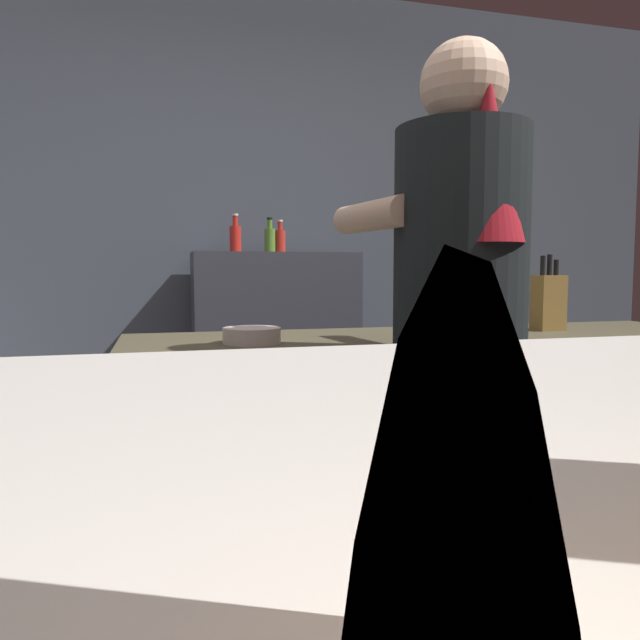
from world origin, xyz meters
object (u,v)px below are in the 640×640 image
object	(u,v)px
knife_block	(548,301)
bottle_olive_oil	(270,239)
chefs_knife	(476,334)
bartender	(460,322)
bottle_soy	(280,240)
pint_glass_far	(557,153)
mixing_bowl	(252,335)
bottle_vinegar	(235,238)

from	to	relation	value
knife_block	bottle_olive_oil	bearing A→B (deg)	120.25
chefs_knife	bottle_olive_oil	bearing A→B (deg)	95.80
bartender	chefs_knife	size ratio (longest dim) A/B	6.97
knife_block	bartender	bearing A→B (deg)	-141.87
knife_block	chefs_knife	bearing A→B (deg)	-166.91
knife_block	bottle_soy	size ratio (longest dim) A/B	1.51
bottle_olive_oil	bottle_soy	world-z (taller)	bottle_olive_oil
bartender	pint_glass_far	xyz separation A→B (m)	(-0.71, -1.33, 0.14)
bottle_soy	chefs_knife	bearing A→B (deg)	-75.40
knife_block	pint_glass_far	bearing A→B (deg)	-126.16
knife_block	chefs_knife	size ratio (longest dim) A/B	1.14
mixing_bowl	bottle_olive_oil	bearing A→B (deg)	77.57
chefs_knife	bottle_olive_oil	xyz separation A→B (m)	(-0.45, 1.42, 0.38)
bartender	knife_block	bearing A→B (deg)	-60.68
chefs_knife	pint_glass_far	size ratio (longest dim) A/B	1.59
pint_glass_far	bottle_vinegar	xyz separation A→B (m)	(0.36, 3.20, 0.17)
chefs_knife	pint_glass_far	world-z (taller)	pint_glass_far
pint_glass_far	bottle_soy	distance (m)	3.25
chefs_knife	bottle_soy	bearing A→B (deg)	92.94
knife_block	mixing_bowl	bearing A→B (deg)	-174.15
knife_block	bottle_vinegar	bearing A→B (deg)	124.54
knife_block	mixing_bowl	size ratio (longest dim) A/B	1.59
bottle_olive_oil	bottle_vinegar	size ratio (longest dim) A/B	0.90
bottle_vinegar	knife_block	bearing A→B (deg)	-55.46
knife_block	bottle_olive_oil	size ratio (longest dim) A/B	1.46
bottle_olive_oil	bottle_vinegar	xyz separation A→B (m)	(-0.18, 0.06, 0.01)
knife_block	pint_glass_far	world-z (taller)	pint_glass_far
pint_glass_far	bottle_vinegar	world-z (taller)	bottle_vinegar
knife_block	pint_glass_far	distance (m)	2.24
bottle_olive_oil	bottle_vinegar	distance (m)	0.19
mixing_bowl	pint_glass_far	xyz separation A→B (m)	(-0.22, -1.70, 0.20)
bottle_soy	knife_block	bearing A→B (deg)	-62.63
mixing_bowl	bottle_soy	bearing A→B (deg)	75.54
mixing_bowl	chefs_knife	bearing A→B (deg)	2.61
bartender	bottle_vinegar	world-z (taller)	bartender
bottle_soy	bottle_vinegar	distance (m)	0.25
chefs_knife	bottle_vinegar	xyz separation A→B (m)	(-0.62, 1.47, 0.39)
mixing_bowl	chefs_knife	world-z (taller)	mixing_bowl
pint_glass_far	knife_block	bearing A→B (deg)	53.84
knife_block	bottle_olive_oil	xyz separation A→B (m)	(-0.78, 1.34, 0.28)
mixing_bowl	chefs_knife	distance (m)	0.77
mixing_bowl	bottle_vinegar	world-z (taller)	bottle_vinegar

